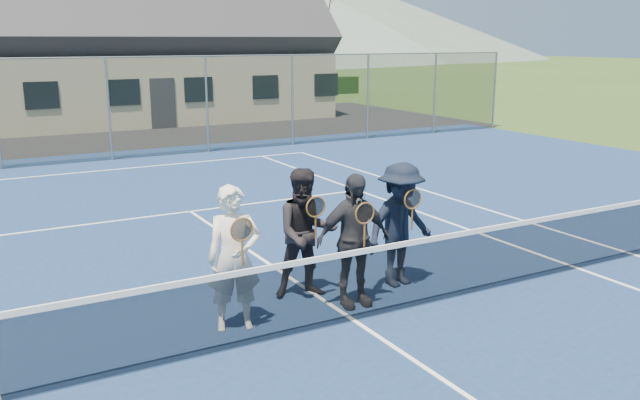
% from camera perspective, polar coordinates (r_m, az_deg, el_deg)
% --- Properties ---
extents(ground, '(220.00, 220.00, 0.00)m').
position_cam_1_polar(ground, '(27.33, -20.05, 5.23)').
color(ground, '#2C4719').
rests_on(ground, ground).
extents(court_surface, '(30.00, 30.00, 0.02)m').
position_cam_1_polar(court_surface, '(8.74, 2.90, -10.20)').
color(court_surface, navy).
rests_on(court_surface, ground).
extents(hedge_row, '(40.00, 1.20, 1.10)m').
position_cam_1_polar(hedge_row, '(39.12, -23.09, 8.01)').
color(hedge_row, black).
rests_on(hedge_row, ground).
extents(hill_east, '(90.00, 90.00, 14.00)m').
position_cam_1_polar(hill_east, '(117.83, 1.03, 15.11)').
color(hill_east, '#506156').
rests_on(hill_east, ground).
extents(court_markings, '(11.03, 23.83, 0.01)m').
position_cam_1_polar(court_markings, '(8.74, 2.90, -10.11)').
color(court_markings, white).
rests_on(court_markings, court_surface).
extents(tennis_net, '(11.68, 0.08, 1.10)m').
position_cam_1_polar(tennis_net, '(8.54, 2.94, -6.95)').
color(tennis_net, slate).
rests_on(tennis_net, ground).
extents(perimeter_fence, '(30.07, 0.07, 3.02)m').
position_cam_1_polar(perimeter_fence, '(20.81, -17.36, 7.34)').
color(perimeter_fence, slate).
rests_on(perimeter_fence, ground).
extents(clubhouse, '(15.60, 8.20, 7.70)m').
position_cam_1_polar(clubhouse, '(31.87, -14.59, 13.86)').
color(clubhouse, beige).
rests_on(clubhouse, ground).
extents(tree_d, '(3.20, 3.20, 7.77)m').
position_cam_1_polar(tree_d, '(43.03, -7.25, 16.35)').
color(tree_d, '#3A2215').
rests_on(tree_d, ground).
extents(tree_e, '(3.20, 3.20, 7.77)m').
position_cam_1_polar(tree_e, '(45.64, 0.04, 16.28)').
color(tree_e, '#322212').
rests_on(tree_e, ground).
extents(player_a, '(0.74, 0.58, 1.80)m').
position_cam_1_polar(player_a, '(8.29, -7.25, -4.89)').
color(player_a, white).
rests_on(player_a, court_surface).
extents(player_b, '(1.03, 0.89, 1.80)m').
position_cam_1_polar(player_b, '(9.26, -1.18, -2.81)').
color(player_b, black).
rests_on(player_b, court_surface).
extents(player_c, '(1.09, 0.55, 1.80)m').
position_cam_1_polar(player_c, '(8.95, 2.81, -3.40)').
color(player_c, '#27272D').
rests_on(player_c, court_surface).
extents(player_d, '(1.23, 0.79, 1.80)m').
position_cam_1_polar(player_d, '(9.75, 6.77, -2.08)').
color(player_d, black).
rests_on(player_d, court_surface).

